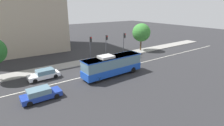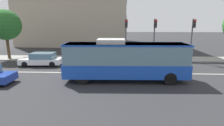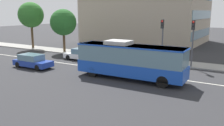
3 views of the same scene
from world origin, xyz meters
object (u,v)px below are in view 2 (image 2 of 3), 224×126
at_px(transit_bus, 125,59).
at_px(street_tree_kerbside_centre, 5,25).
at_px(traffic_light_far_corner, 193,33).
at_px(traffic_light_near_corner, 126,33).
at_px(sedan_white, 42,59).
at_px(traffic_light_mid_block, 155,33).

xyz_separation_m(transit_bus, street_tree_kerbside_centre, (-15.08, 8.13, 2.67)).
bearing_deg(traffic_light_far_corner, traffic_light_near_corner, -97.13).
bearing_deg(transit_bus, traffic_light_near_corner, 86.29).
bearing_deg(traffic_light_near_corner, transit_bus, -4.42).
xyz_separation_m(traffic_light_near_corner, street_tree_kerbside_centre, (-15.41, 0.59, 0.91)).
bearing_deg(street_tree_kerbside_centre, traffic_light_near_corner, -2.18).
xyz_separation_m(sedan_white, street_tree_kerbside_centre, (-5.87, 3.30, 3.75)).
relative_size(traffic_light_mid_block, street_tree_kerbside_centre, 0.81).
distance_m(sedan_white, traffic_light_near_corner, 10.31).
bearing_deg(traffic_light_near_corner, street_tree_kerbside_centre, -94.11).
height_order(traffic_light_near_corner, street_tree_kerbside_centre, street_tree_kerbside_centre).
xyz_separation_m(traffic_light_mid_block, street_tree_kerbside_centre, (-18.85, 0.76, 0.91)).
bearing_deg(sedan_white, traffic_light_mid_block, -171.08).
height_order(sedan_white, traffic_light_mid_block, traffic_light_mid_block).
height_order(sedan_white, traffic_light_far_corner, traffic_light_far_corner).
bearing_deg(sedan_white, street_tree_kerbside_centre, -31.46).
distance_m(transit_bus, traffic_light_far_corner, 11.18).
relative_size(transit_bus, traffic_light_near_corner, 1.93).
bearing_deg(street_tree_kerbside_centre, traffic_light_far_corner, -1.95).
distance_m(traffic_light_mid_block, street_tree_kerbside_centre, 18.89).
distance_m(transit_bus, street_tree_kerbside_centre, 17.34).
height_order(sedan_white, street_tree_kerbside_centre, street_tree_kerbside_centre).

